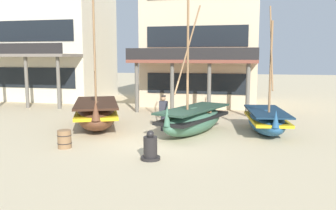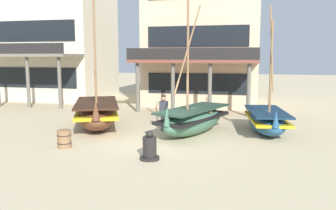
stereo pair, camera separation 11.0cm
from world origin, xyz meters
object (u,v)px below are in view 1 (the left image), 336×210
object	(u,v)px
capstan_winch	(150,148)
wooden_barrel	(64,139)
harbor_building_annex	(54,34)
fishing_boat_centre_large	(193,119)
fishing_boat_far_right	(266,120)
fisherman_by_hull	(163,113)
fishing_boat_near_left	(96,113)
harbor_building_main	(203,39)

from	to	relation	value
capstan_winch	wooden_barrel	world-z (taller)	capstan_winch
capstan_winch	harbor_building_annex	distance (m)	21.02
fishing_boat_centre_large	harbor_building_annex	world-z (taller)	harbor_building_annex
capstan_winch	wooden_barrel	size ratio (longest dim) A/B	1.44
fishing_boat_far_right	fisherman_by_hull	world-z (taller)	fishing_boat_far_right
wooden_barrel	fishing_boat_near_left	bearing A→B (deg)	96.45
fishing_boat_near_left	fisherman_by_hull	distance (m)	3.38
fishing_boat_far_right	wooden_barrel	bearing A→B (deg)	-149.13
capstan_winch	harbor_building_annex	xyz separation A→B (m)	(-12.87, 15.86, 4.98)
capstan_winch	harbor_building_main	world-z (taller)	harbor_building_main
capstan_winch	fishing_boat_centre_large	bearing A→B (deg)	79.61
fishing_boat_centre_large	fisherman_by_hull	size ratio (longest dim) A/B	3.49
fishing_boat_far_right	harbor_building_annex	world-z (taller)	harbor_building_annex
fisherman_by_hull	fishing_boat_far_right	bearing A→B (deg)	7.28
fishing_boat_near_left	harbor_building_main	xyz separation A→B (m)	(3.81, 10.87, 4.09)
fishing_boat_far_right	capstan_winch	size ratio (longest dim) A/B	5.67
fishing_boat_far_right	harbor_building_main	distance (m)	11.84
capstan_winch	harbor_building_main	bearing A→B (deg)	91.02
fishing_boat_centre_large	harbor_building_main	size ratio (longest dim) A/B	0.61
fisherman_by_hull	wooden_barrel	size ratio (longest dim) A/B	2.41
wooden_barrel	harbor_building_annex	world-z (taller)	harbor_building_annex
fishing_boat_far_right	fishing_boat_near_left	bearing A→B (deg)	-175.12
fishing_boat_near_left	fishing_boat_far_right	bearing A→B (deg)	4.88
fishing_boat_near_left	harbor_building_main	distance (m)	12.23
fishing_boat_centre_large	harbor_building_annex	size ratio (longest dim) A/B	0.55
harbor_building_main	wooden_barrel	bearing A→B (deg)	-102.84
fishing_boat_far_right	capstan_winch	distance (m)	6.69
fisherman_by_hull	harbor_building_annex	xyz separation A→B (m)	(-12.17, 11.14, 4.54)
fishing_boat_far_right	wooden_barrel	world-z (taller)	fishing_boat_far_right
fishing_boat_centre_large	capstan_winch	size ratio (longest dim) A/B	5.82
capstan_winch	harbor_building_main	xyz separation A→B (m)	(-0.27, 15.51, 4.41)
fishing_boat_centre_large	fisherman_by_hull	world-z (taller)	fishing_boat_centre_large
capstan_winch	wooden_barrel	xyz separation A→B (m)	(-3.64, 0.74, -0.05)
wooden_barrel	capstan_winch	bearing A→B (deg)	-11.46
fisherman_by_hull	harbor_building_annex	world-z (taller)	harbor_building_annex
fishing_boat_far_right	capstan_winch	bearing A→B (deg)	-127.16
fishing_boat_near_left	fishing_boat_centre_large	size ratio (longest dim) A/B	1.07
fishing_boat_near_left	fishing_boat_far_right	distance (m)	8.15
fisherman_by_hull	capstan_winch	size ratio (longest dim) A/B	1.67
fisherman_by_hull	wooden_barrel	xyz separation A→B (m)	(-2.94, -3.98, -0.48)
harbor_building_annex	harbor_building_main	bearing A→B (deg)	-1.61
wooden_barrel	harbor_building_main	bearing A→B (deg)	77.16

